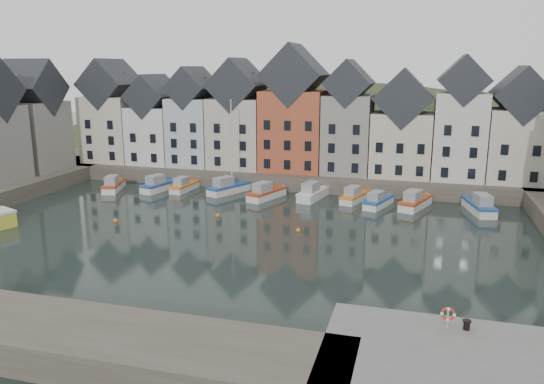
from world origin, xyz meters
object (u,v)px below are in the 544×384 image
at_px(boat_a, 113,185).
at_px(boat_d, 228,187).
at_px(mooring_bollard, 467,324).
at_px(life_ring_post, 448,314).

xyz_separation_m(boat_a, boat_d, (15.68, 2.67, 0.11)).
xyz_separation_m(boat_a, mooring_bollard, (43.24, -32.97, 1.60)).
height_order(boat_a, boat_d, boat_d).
xyz_separation_m(boat_a, life_ring_post, (42.18, -33.14, 2.15)).
xyz_separation_m(mooring_bollard, life_ring_post, (-1.06, -0.17, 0.55)).
height_order(boat_d, mooring_bollard, boat_d).
bearing_deg(boat_a, life_ring_post, -55.92).
height_order(boat_a, life_ring_post, life_ring_post).
bearing_deg(boat_d, life_ring_post, -28.74).
bearing_deg(mooring_bollard, boat_d, 127.71).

